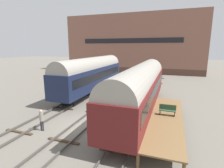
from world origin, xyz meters
The scene contains 10 objects.
ground_plane centered at (0.00, 0.00, 0.00)m, with size 200.00×200.00×0.00m, color #6B665B.
track_left centered at (-4.22, 0.00, 0.14)m, with size 2.60×60.00×0.26m.
track_middle centered at (0.00, 0.00, 0.14)m, with size 2.60×60.00×0.26m.
track_right centered at (4.22, 0.00, 0.14)m, with size 2.60×60.00×0.26m.
train_car_navy centered at (-4.22, 10.79, 3.03)m, with size 3.08×17.49×5.34m.
train_car_maroon centered at (4.22, 4.69, 2.90)m, with size 3.04×18.18×5.11m.
station_platform centered at (6.90, 1.52, 0.96)m, with size 2.73×11.40×1.05m.
bench centered at (7.00, 2.19, 1.54)m, with size 1.40×0.40×0.91m.
person_worker centered at (-2.68, -2.07, 1.10)m, with size 0.32×0.32×1.82m.
warehouse_building centered at (-3.82, 37.91, 7.73)m, with size 37.04×10.67×15.46m.
Camera 1 is at (7.21, -12.80, 6.76)m, focal length 28.00 mm.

